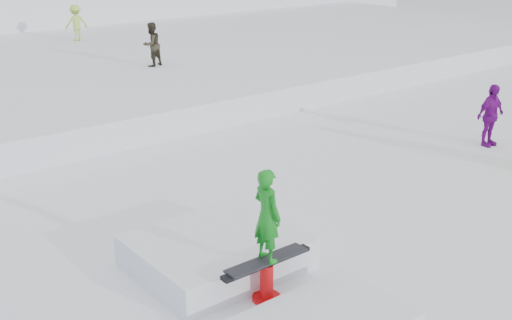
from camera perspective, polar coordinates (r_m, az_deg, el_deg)
ground at (r=11.13m, az=4.47°, el=-8.64°), size 120.00×120.00×0.00m
walker_olive at (r=22.73m, az=-9.26°, el=10.10°), size 0.86×0.75×1.51m
walker_ygreen at (r=28.88m, az=-15.70°, el=11.66°), size 1.01×0.64×1.50m
spectator_purple at (r=17.50m, az=20.11°, el=3.75°), size 0.98×0.48×1.62m
jib_rail_feature at (r=10.18m, az=-1.14°, el=-9.50°), size 2.60×4.40×2.11m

